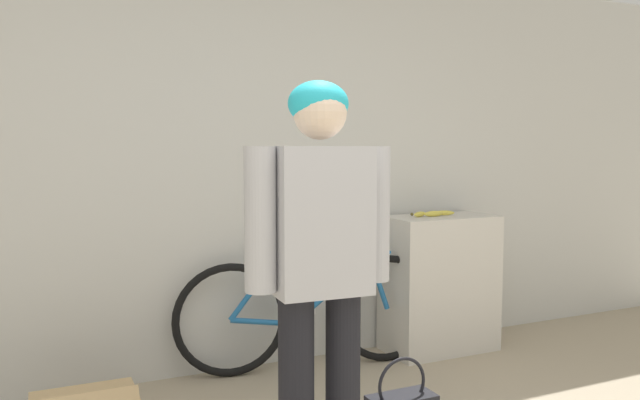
{
  "coord_description": "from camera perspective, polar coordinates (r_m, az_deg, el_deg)",
  "views": [
    {
      "loc": [
        -1.1,
        -1.29,
        1.4
      ],
      "look_at": [
        -0.04,
        1.0,
        1.19
      ],
      "focal_mm": 35.0,
      "sensor_mm": 36.0,
      "label": 1
    }
  ],
  "objects": [
    {
      "name": "banana",
      "position": [
        4.31,
        10.21,
        -1.23
      ],
      "size": [
        0.34,
        0.09,
        0.04
      ],
      "color": "#EAD64C",
      "rests_on": "side_shelf"
    },
    {
      "name": "side_shelf",
      "position": [
        4.43,
        10.85,
        -7.47
      ],
      "size": [
        0.76,
        0.41,
        0.94
      ],
      "color": "beige",
      "rests_on": "ground_plane"
    },
    {
      "name": "person",
      "position": [
        2.56,
        -0.01,
        -4.36
      ],
      "size": [
        0.64,
        0.27,
        1.67
      ],
      "rotation": [
        0.0,
        0.0,
        -0.05
      ],
      "color": "black",
      "rests_on": "ground_plane"
    },
    {
      "name": "bicycle",
      "position": [
        4.0,
        -0.8,
        -10.08
      ],
      "size": [
        1.72,
        0.46,
        0.78
      ],
      "rotation": [
        0.0,
        0.0,
        -0.15
      ],
      "color": "black",
      "rests_on": "ground_plane"
    },
    {
      "name": "wall_back",
      "position": [
        3.92,
        -8.53,
        3.26
      ],
      "size": [
        8.0,
        0.07,
        2.6
      ],
      "color": "silver",
      "rests_on": "ground_plane"
    }
  ]
}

